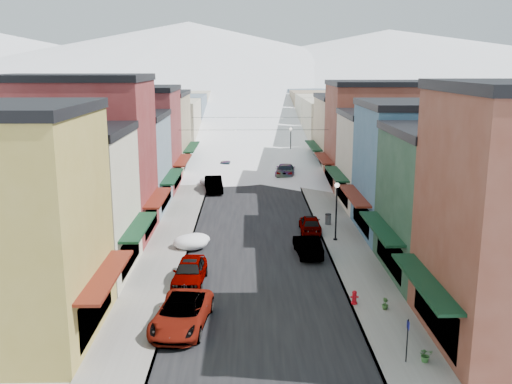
{
  "coord_description": "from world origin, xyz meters",
  "views": [
    {
      "loc": [
        -0.75,
        -22.19,
        13.21
      ],
      "look_at": [
        0.0,
        25.27,
        2.55
      ],
      "focal_mm": 40.0,
      "sensor_mm": 36.0,
      "label": 1
    }
  ],
  "objects_px": {
    "car_silver_sedan": "(190,271)",
    "car_green_sedan": "(308,246)",
    "car_white_suv": "(182,314)",
    "fire_hydrant": "(354,298)",
    "streetlamp_near": "(336,204)",
    "car_dark_hatch": "(214,184)",
    "trash_can": "(328,219)"
  },
  "relations": [
    {
      "from": "car_silver_sedan",
      "to": "car_green_sedan",
      "type": "bearing_deg",
      "value": 36.58
    },
    {
      "from": "streetlamp_near",
      "to": "fire_hydrant",
      "type": "bearing_deg",
      "value": -93.63
    },
    {
      "from": "car_green_sedan",
      "to": "trash_can",
      "type": "xyz_separation_m",
      "value": [
        2.49,
        7.43,
        -0.11
      ]
    },
    {
      "from": "car_white_suv",
      "to": "car_silver_sedan",
      "type": "xyz_separation_m",
      "value": [
        -0.17,
        6.01,
        0.02
      ]
    },
    {
      "from": "car_white_suv",
      "to": "streetlamp_near",
      "type": "relative_size",
      "value": 1.25
    },
    {
      "from": "car_silver_sedan",
      "to": "fire_hydrant",
      "type": "height_order",
      "value": "car_silver_sedan"
    },
    {
      "from": "car_white_suv",
      "to": "streetlamp_near",
      "type": "bearing_deg",
      "value": 61.2
    },
    {
      "from": "car_white_suv",
      "to": "car_dark_hatch",
      "type": "height_order",
      "value": "car_dark_hatch"
    },
    {
      "from": "car_green_sedan",
      "to": "fire_hydrant",
      "type": "bearing_deg",
      "value": 96.52
    },
    {
      "from": "car_silver_sedan",
      "to": "trash_can",
      "type": "height_order",
      "value": "car_silver_sedan"
    },
    {
      "from": "car_silver_sedan",
      "to": "streetlamp_near",
      "type": "height_order",
      "value": "streetlamp_near"
    },
    {
      "from": "car_white_suv",
      "to": "trash_can",
      "type": "xyz_separation_m",
      "value": [
        10.11,
        18.66,
        -0.17
      ]
    },
    {
      "from": "car_silver_sedan",
      "to": "trash_can",
      "type": "distance_m",
      "value": 16.3
    },
    {
      "from": "car_silver_sedan",
      "to": "streetlamp_near",
      "type": "distance_m",
      "value": 13.38
    },
    {
      "from": "car_silver_sedan",
      "to": "fire_hydrant",
      "type": "bearing_deg",
      "value": -17.58
    },
    {
      "from": "car_green_sedan",
      "to": "trash_can",
      "type": "height_order",
      "value": "car_green_sedan"
    },
    {
      "from": "car_dark_hatch",
      "to": "fire_hydrant",
      "type": "relative_size",
      "value": 6.22
    },
    {
      "from": "fire_hydrant",
      "to": "trash_can",
      "type": "relative_size",
      "value": 0.88
    },
    {
      "from": "car_green_sedan",
      "to": "fire_hydrant",
      "type": "relative_size",
      "value": 5.51
    },
    {
      "from": "trash_can",
      "to": "car_green_sedan",
      "type": "bearing_deg",
      "value": -108.51
    },
    {
      "from": "car_dark_hatch",
      "to": "streetlamp_near",
      "type": "distance_m",
      "value": 20.46
    },
    {
      "from": "car_white_suv",
      "to": "car_dark_hatch",
      "type": "distance_m",
      "value": 31.91
    },
    {
      "from": "car_silver_sedan",
      "to": "car_dark_hatch",
      "type": "relative_size",
      "value": 0.95
    },
    {
      "from": "car_white_suv",
      "to": "fire_hydrant",
      "type": "bearing_deg",
      "value": 21.2
    },
    {
      "from": "car_dark_hatch",
      "to": "fire_hydrant",
      "type": "bearing_deg",
      "value": -79.26
    },
    {
      "from": "car_white_suv",
      "to": "streetlamp_near",
      "type": "distance_m",
      "value": 17.66
    },
    {
      "from": "car_white_suv",
      "to": "trash_can",
      "type": "bearing_deg",
      "value": 67.85
    },
    {
      "from": "car_dark_hatch",
      "to": "trash_can",
      "type": "height_order",
      "value": "car_dark_hatch"
    },
    {
      "from": "car_silver_sedan",
      "to": "fire_hydrant",
      "type": "distance_m",
      "value": 10.14
    },
    {
      "from": "car_silver_sedan",
      "to": "car_green_sedan",
      "type": "xyz_separation_m",
      "value": [
        7.8,
        5.22,
        -0.07
      ]
    },
    {
      "from": "car_dark_hatch",
      "to": "car_green_sedan",
      "type": "height_order",
      "value": "car_dark_hatch"
    },
    {
      "from": "car_green_sedan",
      "to": "fire_hydrant",
      "type": "xyz_separation_m",
      "value": [
        1.7,
        -8.75,
        -0.21
      ]
    }
  ]
}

